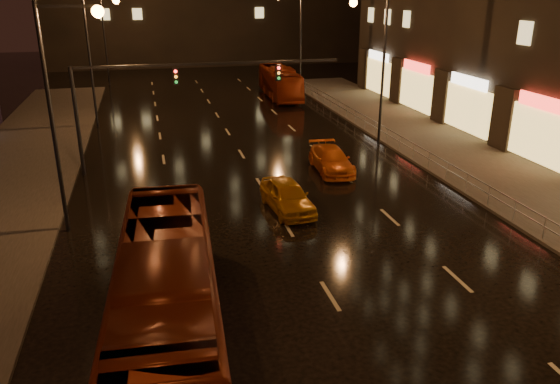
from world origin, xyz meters
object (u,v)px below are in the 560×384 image
object	(u,v)px
bus_red	(167,294)
taxi_far	(331,160)
taxi_near	(287,196)
bus_curb	(280,82)

from	to	relation	value
bus_red	taxi_far	distance (m)	17.84
taxi_near	taxi_far	distance (m)	6.65
bus_curb	taxi_far	distance (m)	23.39
taxi_far	bus_red	bearing A→B (deg)	-121.70
bus_curb	taxi_near	bearing A→B (deg)	-100.44
taxi_near	taxi_far	xyz separation A→B (m)	(4.04, 5.28, -0.06)
bus_curb	taxi_far	world-z (taller)	bus_curb
bus_curb	bus_red	bearing A→B (deg)	-105.94
bus_red	bus_curb	xyz separation A→B (m)	(12.70, 37.88, -0.19)
bus_curb	taxi_near	world-z (taller)	bus_curb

